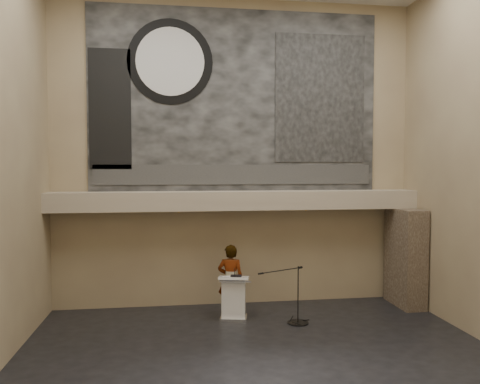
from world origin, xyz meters
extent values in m
plane|color=black|center=(0.00, 0.00, 0.00)|extent=(10.00, 10.00, 0.00)
cube|color=#887256|center=(0.00, 4.00, 4.25)|extent=(10.00, 0.02, 8.50)
cube|color=#887256|center=(0.00, -4.00, 4.25)|extent=(10.00, 0.02, 8.50)
cube|color=tan|center=(0.00, 3.60, 2.95)|extent=(10.00, 0.80, 0.50)
cylinder|color=#B2893D|center=(-1.60, 3.55, 2.67)|extent=(0.04, 0.04, 0.06)
cylinder|color=#B2893D|center=(1.90, 3.55, 2.67)|extent=(0.04, 0.04, 0.06)
cube|color=black|center=(0.00, 3.97, 5.70)|extent=(8.00, 0.05, 5.00)
cube|color=#2D2D2D|center=(0.00, 3.93, 3.65)|extent=(7.76, 0.02, 0.55)
cylinder|color=black|center=(-1.80, 3.93, 6.70)|extent=(2.30, 0.02, 2.30)
cylinder|color=silver|center=(-1.80, 3.91, 6.70)|extent=(1.84, 0.02, 1.84)
cube|color=black|center=(2.40, 3.93, 5.80)|extent=(2.60, 0.02, 3.60)
cube|color=black|center=(-3.40, 3.93, 5.40)|extent=(1.10, 0.02, 3.20)
cube|color=#423528|center=(4.65, 3.15, 1.35)|extent=(0.60, 1.40, 2.70)
cube|color=silver|center=(-0.25, 2.57, 0.04)|extent=(0.76, 0.63, 0.08)
cube|color=white|center=(-0.25, 2.57, 0.56)|extent=(0.66, 0.52, 0.96)
cube|color=white|center=(-0.25, 2.55, 1.07)|extent=(0.84, 0.67, 0.13)
cube|color=black|center=(-0.20, 2.53, 1.12)|extent=(0.31, 0.27, 0.04)
cube|color=silver|center=(-0.42, 2.52, 1.10)|extent=(0.22, 0.29, 0.00)
imported|color=white|center=(-0.29, 2.90, 0.93)|extent=(0.77, 0.61, 1.86)
cylinder|color=black|center=(1.29, 2.08, 0.01)|extent=(0.52, 0.52, 0.02)
cylinder|color=black|center=(1.29, 2.08, 0.71)|extent=(0.03, 0.03, 1.42)
cylinder|color=black|center=(0.77, 1.84, 1.38)|extent=(1.15, 0.55, 0.02)
camera|label=1|loc=(-1.73, -8.98, 3.84)|focal=35.00mm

